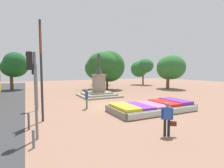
{
  "coord_description": "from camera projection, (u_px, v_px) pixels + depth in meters",
  "views": [
    {
      "loc": [
        -7.05,
        -13.18,
        3.18
      ],
      "look_at": [
        0.58,
        2.22,
        1.79
      ],
      "focal_mm": 28.0,
      "sensor_mm": 36.0,
      "label": 1
    }
  ],
  "objects": [
    {
      "name": "park_tree_mid_canopy",
      "position": [
        142.0,
        68.0,
        37.11
      ],
      "size": [
        4.33,
        4.49,
        5.59
      ],
      "color": "#4C3823",
      "rests_on": "ground_plane"
    },
    {
      "name": "park_tree_far_right",
      "position": [
        15.0,
        65.0,
        27.53
      ],
      "size": [
        4.01,
        3.78,
        5.97
      ],
      "color": "#4C3823",
      "rests_on": "ground_plane"
    },
    {
      "name": "pedestrian_near_planter",
      "position": [
        87.0,
        97.0,
        14.21
      ],
      "size": [
        0.35,
        0.53,
        1.72
      ],
      "color": "#338C4C",
      "rests_on": "ground_plane"
    },
    {
      "name": "banner_pole",
      "position": [
        41.0,
        68.0,
        10.53
      ],
      "size": [
        0.14,
        0.72,
        6.16
      ],
      "color": "#2D2D33",
      "rests_on": "ground_plane"
    },
    {
      "name": "traffic_light_near_crossing",
      "position": [
        33.0,
        79.0,
        7.75
      ],
      "size": [
        0.41,
        0.3,
        3.97
      ],
      "color": "slate",
      "rests_on": "ground_plane"
    },
    {
      "name": "kerb_bollard_mid_a",
      "position": [
        29.0,
        121.0,
        9.24
      ],
      "size": [
        0.12,
        0.12,
        0.93
      ],
      "color": "#4C5156",
      "rests_on": "ground_plane"
    },
    {
      "name": "statue_monument",
      "position": [
        99.0,
        88.0,
        20.89
      ],
      "size": [
        4.42,
        4.42,
        5.16
      ],
      "color": "gray",
      "rests_on": "ground_plane"
    },
    {
      "name": "ground_plane",
      "position": [
        117.0,
        107.0,
        15.15
      ],
      "size": [
        80.27,
        80.27,
        0.0
      ],
      "primitive_type": "plane",
      "color": "#8C6651"
    },
    {
      "name": "pedestrian_with_handbag",
      "position": [
        167.0,
        117.0,
        8.35
      ],
      "size": [
        0.65,
        0.49,
        1.64
      ],
      "color": "black",
      "rests_on": "ground_plane"
    },
    {
      "name": "park_tree_behind_statue",
      "position": [
        103.0,
        65.0,
        36.92
      ],
      "size": [
        3.75,
        3.79,
        6.15
      ],
      "color": "brown",
      "rests_on": "ground_plane"
    },
    {
      "name": "flower_planter",
      "position": [
        153.0,
        107.0,
        13.46
      ],
      "size": [
        6.54,
        3.2,
        0.71
      ],
      "color": "#38281C",
      "rests_on": "ground_plane"
    },
    {
      "name": "traffic_light_mid_block",
      "position": [
        35.0,
        78.0,
        13.61
      ],
      "size": [
        0.42,
        0.31,
        3.62
      ],
      "color": "slate",
      "rests_on": "ground_plane"
    },
    {
      "name": "park_tree_far_left",
      "position": [
        104.0,
        66.0,
        27.82
      ],
      "size": [
        6.1,
        6.21,
        6.19
      ],
      "color": "#4C3823",
      "rests_on": "ground_plane"
    },
    {
      "name": "park_tree_street_side",
      "position": [
        170.0,
        67.0,
        29.45
      ],
      "size": [
        4.23,
        5.06,
        5.62
      ],
      "color": "brown",
      "rests_on": "ground_plane"
    },
    {
      "name": "kerb_bollard_south",
      "position": [
        33.0,
        138.0,
        7.08
      ],
      "size": [
        0.12,
        0.12,
        0.78
      ],
      "color": "slate",
      "rests_on": "ground_plane"
    }
  ]
}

